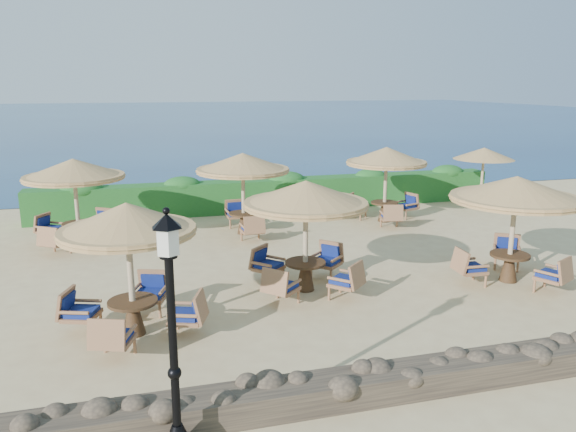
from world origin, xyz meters
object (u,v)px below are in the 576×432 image
Objects in this scene: lamp_post at (173,348)px; extra_parasol at (484,154)px; cafe_set_4 at (243,172)px; cafe_set_0 at (129,248)px; cafe_set_3 at (75,185)px; cafe_set_5 at (386,168)px; cafe_set_1 at (306,214)px; cafe_set_2 at (515,204)px.

lamp_post is 17.41m from extra_parasol.
cafe_set_0 is at bearing -117.22° from cafe_set_4.
cafe_set_3 is (-2.09, 10.81, 0.31)m from lamp_post.
cafe_set_5 is (10.21, 0.33, 0.05)m from cafe_set_3.
cafe_set_0 is 1.01× the size of cafe_set_5.
cafe_set_4 is at bearing -0.02° from cafe_set_3.
cafe_set_5 is at bearing 1.87° from cafe_set_3.
cafe_set_1 is at bearing -129.27° from cafe_set_5.
cafe_set_2 reaches higher than extra_parasol.
cafe_set_0 is 11.25m from cafe_set_5.
cafe_set_0 is at bearing -175.77° from cafe_set_2.
cafe_set_0 is at bearing 97.72° from lamp_post.
cafe_set_4 is 5.15m from cafe_set_5.
cafe_set_1 is (3.95, 1.42, 0.08)m from cafe_set_0.
lamp_post is 6.38m from cafe_set_1.
cafe_set_3 is 10.22m from cafe_set_5.
lamp_post is at bearing -136.40° from extra_parasol.
lamp_post reaches higher than extra_parasol.
cafe_set_1 is 5.12m from cafe_set_2.
cafe_set_4 is at bearing 74.58° from lamp_post.
cafe_set_3 and cafe_set_4 have the same top height.
lamp_post is 11.22m from cafe_set_4.
cafe_set_2 is at bearing -8.47° from cafe_set_1.
cafe_set_2 is 12.24m from cafe_set_3.
cafe_set_2 is 6.52m from cafe_set_5.
extra_parasol is at bearing 10.86° from cafe_set_5.
cafe_set_2 is (8.48, 4.63, 0.43)m from lamp_post.
cafe_set_2 is 1.10× the size of cafe_set_5.
lamp_post is 1.06× the size of cafe_set_2.
cafe_set_3 is at bearing 179.98° from cafe_set_4.
lamp_post is 1.16× the size of cafe_set_5.
cafe_set_5 is (-0.36, 6.51, -0.06)m from cafe_set_2.
cafe_set_5 is at bearing 39.64° from cafe_set_0.
cafe_set_0 is at bearing -77.21° from cafe_set_3.
cafe_set_2 is 1.04× the size of cafe_set_4.
cafe_set_3 is 1.04× the size of cafe_set_5.
cafe_set_1 is at bearing -144.23° from extra_parasol.
cafe_set_3 is at bearing 100.95° from lamp_post.
cafe_set_1 is 1.03× the size of cafe_set_5.
cafe_set_3 is (-10.57, 6.18, -0.12)m from cafe_set_2.
extra_parasol is at bearing 7.07° from cafe_set_4.
lamp_post is 4.01m from cafe_set_0.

